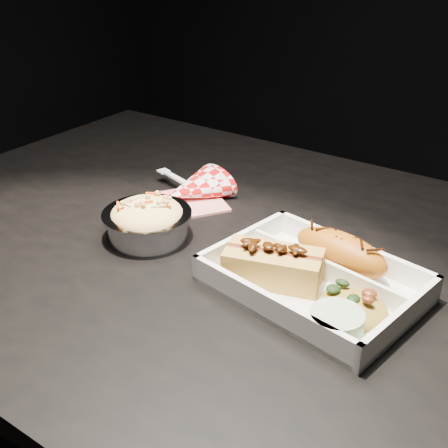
{
  "coord_description": "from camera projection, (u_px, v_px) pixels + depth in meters",
  "views": [
    {
      "loc": [
        0.38,
        -0.59,
        1.16
      ],
      "look_at": [
        0.01,
        -0.06,
        0.81
      ],
      "focal_mm": 45.0,
      "sensor_mm": 36.0,
      "label": 1
    }
  ],
  "objects": [
    {
      "name": "fried_pastry",
      "position": [
        340.0,
        252.0,
        0.73
      ],
      "size": [
        0.14,
        0.08,
        0.05
      ],
      "primitive_type": "ellipsoid",
      "rotation": [
        0.0,
        0.0,
        -0.17
      ],
      "color": "#B15F11",
      "rests_on": "food_tray"
    },
    {
      "name": "cupcake_liner",
      "position": [
        336.0,
        324.0,
        0.61
      ],
      "size": [
        0.06,
        0.06,
        0.03
      ],
      "primitive_type": "cylinder",
      "color": "#A6C393",
      "rests_on": "food_tray"
    },
    {
      "name": "napkin_fork",
      "position": [
        193.0,
        190.0,
        0.94
      ],
      "size": [
        0.18,
        0.15,
        0.1
      ],
      "rotation": [
        0.0,
        0.0,
        -0.29
      ],
      "color": "red",
      "rests_on": "dining_table"
    },
    {
      "name": "food_tray",
      "position": [
        314.0,
        284.0,
        0.7
      ],
      "size": [
        0.28,
        0.22,
        0.04
      ],
      "rotation": [
        0.0,
        0.0,
        -0.17
      ],
      "color": "white",
      "rests_on": "dining_table"
    },
    {
      "name": "dining_table",
      "position": [
        241.0,
        295.0,
        0.86
      ],
      "size": [
        1.2,
        0.8,
        0.75
      ],
      "color": "black",
      "rests_on": "ground"
    },
    {
      "name": "foil_coleslaw_cup",
      "position": [
        147.0,
        219.0,
        0.81
      ],
      "size": [
        0.13,
        0.13,
        0.07
      ],
      "color": "silver",
      "rests_on": "dining_table"
    },
    {
      "name": "fried_rice_mound",
      "position": [
        354.0,
        300.0,
        0.65
      ],
      "size": [
        0.1,
        0.09,
        0.03
      ],
      "primitive_type": "ellipsoid",
      "rotation": [
        0.0,
        0.0,
        -0.17
      ],
      "color": "#A88730",
      "rests_on": "food_tray"
    },
    {
      "name": "hotdog",
      "position": [
        273.0,
        263.0,
        0.7
      ],
      "size": [
        0.13,
        0.09,
        0.06
      ],
      "rotation": [
        0.0,
        0.0,
        0.29
      ],
      "color": "gold",
      "rests_on": "food_tray"
    }
  ]
}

